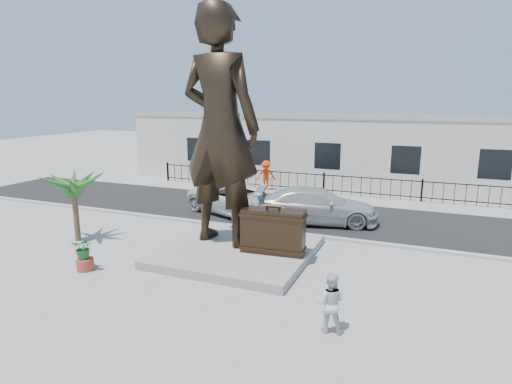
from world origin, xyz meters
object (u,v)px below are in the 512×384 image
statue (220,128)px  car_white (238,199)px  tourist (330,302)px  suitcase (273,231)px

statue → car_white: (-1.51, 4.80, -3.81)m
statue → tourist: 7.68m
tourist → statue: bearing=-45.9°
suitcase → tourist: bearing=-57.7°
car_white → tourist: bearing=-123.2°
statue → car_white: statue is taller
suitcase → car_white: 6.41m
statue → car_white: size_ratio=1.56×
statue → suitcase: statue is taller
suitcase → car_white: (-3.71, 5.22, -0.31)m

